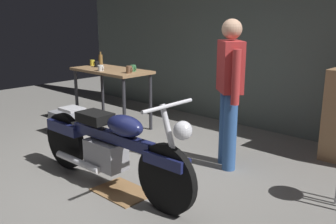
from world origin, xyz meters
The scene contains 13 objects.
ground_plane centered at (0.00, 0.00, 0.00)m, with size 12.00×12.00×0.00m, color gray.
back_wall centered at (0.00, 2.80, 1.55)m, with size 8.00×0.12×3.10m, color #56605B.
workbench centered at (-1.80, 1.31, 0.79)m, with size 1.30×0.64×0.90m.
motorcycle centered at (-0.07, -0.10, 0.45)m, with size 2.19×0.60×1.00m.
person_standing centered at (0.47, 1.17, 0.93)m, with size 0.45×0.42×1.67m.
drip_tray centered at (0.10, -0.10, 0.01)m, with size 0.56×0.40×0.01m, color olive.
storage_bin centered at (-1.95, 0.56, 0.17)m, with size 0.44×0.32×0.34m, color gray.
mug_green_speckled centered at (-1.38, 1.39, 0.95)m, with size 0.12×0.09×0.09m.
mug_brown_stoneware centered at (-1.28, 1.23, 0.95)m, with size 0.12×0.09×0.10m.
mug_white_ceramic centered at (-1.76, 1.09, 0.94)m, with size 0.12×0.09×0.09m.
mug_black_matte centered at (-2.16, 1.32, 0.94)m, with size 0.11×0.08×0.09m.
mug_yellow_tall centered at (-2.35, 1.37, 0.95)m, with size 0.11×0.08×0.09m.
bottle centered at (-2.23, 1.45, 1.00)m, with size 0.06×0.06×0.24m.
Camera 1 is at (2.77, -2.29, 1.71)m, focal length 40.30 mm.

